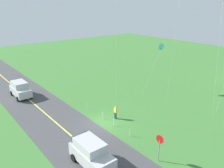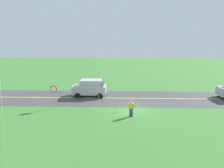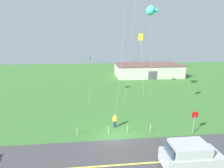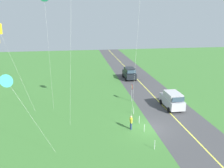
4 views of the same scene
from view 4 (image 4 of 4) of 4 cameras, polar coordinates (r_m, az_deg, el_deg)
ground_plane at (r=26.20m, az=8.99°, el=-10.85°), size 120.00×120.00×0.10m
asphalt_road at (r=27.59m, az=17.05°, el=-9.81°), size 120.00×7.00×0.00m
road_centre_stripe at (r=27.59m, az=17.05°, el=-9.81°), size 120.00×0.16×0.00m
car_suv_foreground at (r=31.68m, az=14.75°, el=-3.82°), size 4.40×2.12×2.24m
car_parked_east_far at (r=44.69m, az=4.35°, el=2.71°), size 4.40×2.12×2.24m
stop_sign at (r=32.87m, az=4.93°, el=-1.36°), size 0.76×0.08×2.56m
person_adult_near at (r=25.32m, az=4.75°, el=-9.40°), size 0.58×0.22×1.60m
kite_blue_mid at (r=20.60m, az=-24.76°, el=0.69°), size 0.45×4.02×7.43m
fence_post_0 at (r=22.36m, az=10.58°, el=-14.69°), size 0.05×0.05×0.90m
fence_post_1 at (r=25.10m, az=8.05°, el=-10.83°), size 0.05×0.05×0.90m
fence_post_2 at (r=26.84m, az=6.79°, el=-8.85°), size 0.05×0.05×0.90m
fence_post_3 at (r=29.13m, az=5.41°, el=-6.67°), size 0.05×0.05×0.90m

